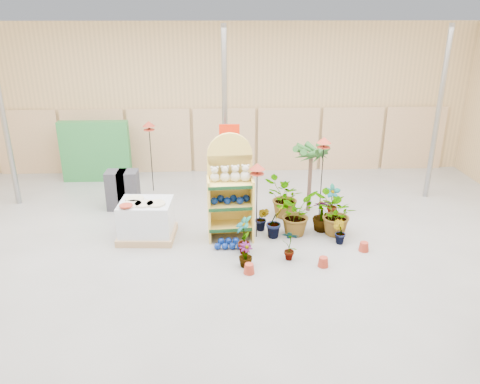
# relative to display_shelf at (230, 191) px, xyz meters

# --- Properties ---
(room) EXTENTS (15.20, 12.10, 4.70)m
(room) POSITION_rel_display_shelf_xyz_m (-0.08, -0.47, 1.13)
(room) COLOR gray
(room) RESTS_ON ground
(display_shelf) EXTENTS (1.03, 0.69, 2.36)m
(display_shelf) POSITION_rel_display_shelf_xyz_m (0.00, 0.00, 0.00)
(display_shelf) COLOR #E3C155
(display_shelf) RESTS_ON ground
(teddy_bears) EXTENTS (0.87, 0.23, 0.37)m
(teddy_bears) POSITION_rel_display_shelf_xyz_m (0.03, -0.11, 0.41)
(teddy_bears) COLOR beige
(teddy_bears) RESTS_ON display_shelf
(gazing_balls_shelf) EXTENTS (0.87, 0.30, 0.16)m
(gazing_balls_shelf) POSITION_rel_display_shelf_xyz_m (0.00, -0.13, -0.15)
(gazing_balls_shelf) COLOR navy
(gazing_balls_shelf) RESTS_ON display_shelf
(gazing_balls_floor) EXTENTS (0.63, 0.39, 0.15)m
(gazing_balls_floor) POSITION_rel_display_shelf_xyz_m (-0.05, -0.59, -1.00)
(gazing_balls_floor) COLOR navy
(gazing_balls_floor) RESTS_ON ground
(pallet_stack) EXTENTS (1.28, 1.09, 0.91)m
(pallet_stack) POSITION_rel_display_shelf_xyz_m (-1.87, -0.06, -0.64)
(pallet_stack) COLOR tan
(pallet_stack) RESTS_ON ground
(charcoal_planters) EXTENTS (0.80, 0.50, 1.00)m
(charcoal_planters) POSITION_rel_display_shelf_xyz_m (-2.71, 1.67, -0.58)
(charcoal_planters) COLOR #28272D
(charcoal_planters) RESTS_ON ground
(trellis_stock) EXTENTS (2.00, 0.30, 1.80)m
(trellis_stock) POSITION_rel_display_shelf_xyz_m (-3.88, 3.82, -0.18)
(trellis_stock) COLOR #287536
(trellis_stock) RESTS_ON ground
(offer_sign) EXTENTS (0.50, 0.08, 2.20)m
(offer_sign) POSITION_rel_display_shelf_xyz_m (0.02, 1.60, 0.49)
(offer_sign) COLOR gray
(offer_sign) RESTS_ON ground
(bird_table_front) EXTENTS (0.34, 0.34, 1.75)m
(bird_table_front) POSITION_rel_display_shelf_xyz_m (0.58, -0.13, 0.54)
(bird_table_front) COLOR black
(bird_table_front) RESTS_ON ground
(bird_table_right) EXTENTS (0.34, 0.34, 2.05)m
(bird_table_right) POSITION_rel_display_shelf_xyz_m (2.21, 0.84, 0.82)
(bird_table_right) COLOR black
(bird_table_right) RESTS_ON ground
(bird_table_back) EXTENTS (0.34, 0.34, 2.00)m
(bird_table_back) POSITION_rel_display_shelf_xyz_m (-2.12, 2.88, 0.78)
(bird_table_back) COLOR black
(bird_table_back) RESTS_ON ground
(palm) EXTENTS (0.70, 0.70, 1.82)m
(palm) POSITION_rel_display_shelf_xyz_m (2.02, 1.31, 0.48)
(palm) COLOR brown
(palm) RESTS_ON ground
(potted_plant_0) EXTENTS (0.36, 0.49, 0.85)m
(potted_plant_0) POSITION_rel_display_shelf_xyz_m (0.26, -0.86, -0.65)
(potted_plant_0) COLOR #21541F
(potted_plant_0) RESTS_ON ground
(potted_plant_1) EXTENTS (0.53, 0.51, 0.75)m
(potted_plant_1) POSITION_rel_display_shelf_xyz_m (1.00, -0.14, -0.70)
(potted_plant_1) COLOR #21541F
(potted_plant_1) RESTS_ON ground
(potted_plant_2) EXTENTS (1.18, 1.21, 1.02)m
(potted_plant_2) POSITION_rel_display_shelf_xyz_m (1.48, 0.01, -0.57)
(potted_plant_2) COLOR #21541F
(potted_plant_2) RESTS_ON ground
(potted_plant_3) EXTENTS (0.45, 0.45, 0.78)m
(potted_plant_3) POSITION_rel_display_shelf_xyz_m (2.12, 0.14, -0.69)
(potted_plant_3) COLOR #21541F
(potted_plant_3) RESTS_ON ground
(potted_plant_4) EXTENTS (0.44, 0.31, 0.81)m
(potted_plant_4) POSITION_rel_display_shelf_xyz_m (2.53, 0.96, -0.67)
(potted_plant_4) COLOR #21541F
(potted_plant_4) RESTS_ON ground
(potted_plant_5) EXTENTS (0.40, 0.37, 0.60)m
(potted_plant_5) POSITION_rel_display_shelf_xyz_m (0.74, 0.20, -0.78)
(potted_plant_5) COLOR #21541F
(potted_plant_5) RESTS_ON ground
(potted_plant_6) EXTENTS (1.21, 1.22, 1.03)m
(potted_plant_6) POSITION_rel_display_shelf_xyz_m (1.35, 0.92, -0.57)
(potted_plant_6) COLOR #21541F
(potted_plant_6) RESTS_ON ground
(potted_plant_7) EXTENTS (0.38, 0.38, 0.51)m
(potted_plant_7) POSITION_rel_display_shelf_xyz_m (0.27, -1.41, -0.83)
(potted_plant_7) COLOR #21541F
(potted_plant_7) RESTS_ON ground
(potted_plant_8) EXTENTS (0.42, 0.35, 0.68)m
(potted_plant_8) POSITION_rel_display_shelf_xyz_m (1.19, -1.18, -0.74)
(potted_plant_8) COLOR #21541F
(potted_plant_8) RESTS_ON ground
(potted_plant_9) EXTENTS (0.37, 0.37, 0.53)m
(potted_plant_9) POSITION_rel_display_shelf_xyz_m (2.37, -0.50, -0.81)
(potted_plant_9) COLOR #21541F
(potted_plant_9) RESTS_ON ground
(potted_plant_10) EXTENTS (1.22, 1.20, 1.03)m
(potted_plant_10) POSITION_rel_display_shelf_xyz_m (2.37, -0.11, -0.57)
(potted_plant_10) COLOR #21541F
(potted_plant_10) RESTS_ON ground
(potted_plant_11) EXTENTS (0.32, 0.32, 0.57)m
(potted_plant_11) POSITION_rel_display_shelf_xyz_m (0.38, 1.11, -0.79)
(potted_plant_11) COLOR #21541F
(potted_plant_11) RESTS_ON ground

